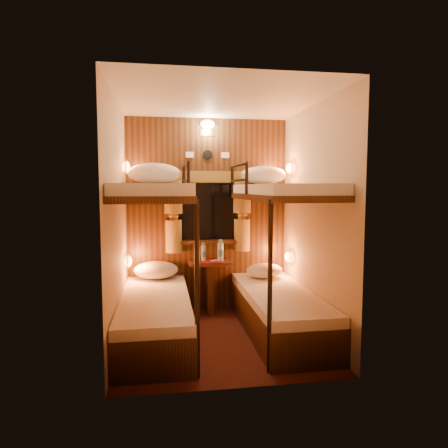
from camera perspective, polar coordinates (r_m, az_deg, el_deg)
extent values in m
plane|color=#34110E|center=(4.28, -0.65, -15.96)|extent=(2.10, 2.10, 0.00)
plane|color=silver|center=(4.08, -0.69, 17.30)|extent=(2.10, 2.10, 0.00)
plane|color=#C6B293|center=(5.04, -2.37, 1.28)|extent=(2.40, 0.00, 2.40)
plane|color=#C6B293|center=(2.97, 2.21, -1.45)|extent=(2.40, 0.00, 2.40)
plane|color=#C6B293|center=(3.99, -15.04, 0.07)|extent=(0.00, 2.40, 2.40)
plane|color=#C6B293|center=(4.26, 12.75, 0.44)|extent=(0.00, 2.40, 2.40)
cube|color=black|center=(5.03, -2.35, 1.27)|extent=(2.00, 0.03, 2.40)
cube|color=black|center=(4.25, -9.77, -13.69)|extent=(0.70, 1.90, 0.35)
cube|color=white|center=(4.18, -9.81, -10.77)|extent=(0.68, 1.88, 0.10)
cube|color=black|center=(4.02, -10.05, 3.78)|extent=(0.70, 1.90, 0.06)
cube|color=white|center=(4.02, -10.06, 4.92)|extent=(0.68, 1.88, 0.10)
cylinder|color=black|center=(3.24, -3.87, -9.47)|extent=(0.04, 0.04, 1.45)
cylinder|color=black|center=(4.91, -5.76, 6.29)|extent=(0.04, 0.04, 0.32)
cylinder|color=black|center=(4.06, -5.10, 6.53)|extent=(0.04, 0.04, 0.32)
cylinder|color=black|center=(4.49, -5.48, 8.44)|extent=(0.04, 0.85, 0.04)
cylinder|color=black|center=(4.48, -5.46, 6.27)|extent=(0.03, 0.85, 0.03)
cube|color=black|center=(4.42, 7.80, -12.91)|extent=(0.70, 1.90, 0.35)
cube|color=white|center=(4.35, 7.84, -10.09)|extent=(0.68, 1.88, 0.10)
cube|color=black|center=(4.20, 8.01, 3.86)|extent=(0.70, 1.90, 0.06)
cube|color=white|center=(4.20, 8.03, 4.95)|extent=(0.68, 1.88, 0.10)
cylinder|color=black|center=(3.34, 6.57, -9.03)|extent=(0.04, 0.04, 1.45)
cylinder|color=black|center=(4.98, 1.19, 6.30)|extent=(0.04, 0.04, 0.32)
cylinder|color=black|center=(4.14, 3.26, 6.51)|extent=(0.04, 0.04, 0.32)
cylinder|color=black|center=(4.57, 2.14, 8.40)|extent=(0.04, 0.85, 0.04)
cylinder|color=black|center=(4.56, 2.13, 6.27)|extent=(0.03, 0.85, 0.03)
cube|color=black|center=(5.01, -2.33, 1.82)|extent=(0.98, 0.02, 0.78)
cube|color=black|center=(5.00, -2.32, 1.81)|extent=(0.90, 0.01, 0.70)
cube|color=black|center=(5.00, -2.26, -2.56)|extent=(1.00, 0.12, 0.04)
cube|color=olive|center=(4.96, -2.30, 6.76)|extent=(1.10, 0.06, 0.14)
cylinder|color=olive|center=(4.92, -7.27, 3.82)|extent=(0.22, 0.22, 0.40)
cylinder|color=olive|center=(4.93, -7.24, 1.15)|extent=(0.11, 0.11, 0.12)
cylinder|color=olive|center=(4.96, -7.20, -1.73)|extent=(0.20, 0.20, 0.40)
torus|color=gold|center=(4.93, -7.24, 1.15)|extent=(0.14, 0.14, 0.02)
cylinder|color=olive|center=(5.02, 2.61, 3.89)|extent=(0.22, 0.22, 0.40)
cylinder|color=olive|center=(5.03, 2.60, 1.27)|extent=(0.11, 0.11, 0.12)
cylinder|color=olive|center=(5.06, 2.59, -1.56)|extent=(0.20, 0.20, 0.40)
torus|color=gold|center=(5.03, 2.60, 1.27)|extent=(0.14, 0.14, 0.02)
cylinder|color=black|center=(5.01, -2.36, 9.83)|extent=(0.12, 0.02, 0.12)
cube|color=silver|center=(4.99, -4.91, 9.84)|extent=(0.10, 0.01, 0.07)
cube|color=silver|center=(5.04, 0.16, 9.81)|extent=(0.10, 0.01, 0.07)
cube|color=gold|center=(5.04, -2.37, 12.89)|extent=(0.18, 0.01, 0.08)
ellipsoid|color=#FFCC8C|center=(5.04, -2.35, 14.05)|extent=(0.18, 0.09, 0.11)
ellipsoid|color=orange|center=(4.74, -13.51, -5.20)|extent=(0.08, 0.20, 0.13)
torus|color=gold|center=(4.74, -13.51, -5.20)|extent=(0.02, 0.17, 0.17)
ellipsoid|color=orange|center=(4.67, -13.79, 7.94)|extent=(0.08, 0.20, 0.13)
torus|color=gold|center=(4.67, -13.79, 7.94)|extent=(0.02, 0.17, 0.17)
ellipsoid|color=orange|center=(4.97, 9.23, -4.66)|extent=(0.08, 0.20, 0.13)
torus|color=gold|center=(4.97, 9.23, -4.66)|extent=(0.02, 0.17, 0.17)
ellipsoid|color=orange|center=(4.90, 9.41, 7.88)|extent=(0.08, 0.20, 0.13)
torus|color=gold|center=(4.90, 9.41, 7.88)|extent=(0.02, 0.17, 0.17)
cube|color=#5E2315|center=(4.92, -2.08, -5.52)|extent=(0.50, 0.34, 0.04)
cube|color=black|center=(4.99, -2.07, -9.19)|extent=(0.08, 0.30, 0.61)
cube|color=maroon|center=(4.91, -2.08, -5.27)|extent=(0.30, 0.34, 0.01)
cylinder|color=#99BFE5|center=(4.91, -2.95, -4.19)|extent=(0.06, 0.06, 0.19)
cylinder|color=teal|center=(4.92, -2.95, -4.30)|extent=(0.06, 0.06, 0.07)
cylinder|color=teal|center=(4.90, -2.96, -2.89)|extent=(0.03, 0.03, 0.03)
cylinder|color=#99BFE5|center=(4.87, -0.50, -4.03)|extent=(0.07, 0.07, 0.23)
cylinder|color=teal|center=(4.87, -0.50, -4.16)|extent=(0.08, 0.08, 0.08)
cylinder|color=teal|center=(4.85, -0.50, -2.43)|extent=(0.04, 0.04, 0.03)
cube|color=silver|center=(4.91, -1.45, -5.27)|extent=(0.10, 0.09, 0.01)
cube|color=silver|center=(4.97, -0.95, -5.15)|extent=(0.09, 0.07, 0.01)
ellipsoid|color=silver|center=(4.89, -9.70, -6.48)|extent=(0.53, 0.38, 0.21)
ellipsoid|color=silver|center=(4.89, 5.79, -6.63)|extent=(0.45, 0.32, 0.18)
ellipsoid|color=silver|center=(4.67, -9.94, 7.13)|extent=(0.61, 0.43, 0.24)
ellipsoid|color=silver|center=(4.88, 5.65, 6.96)|extent=(0.56, 0.40, 0.22)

